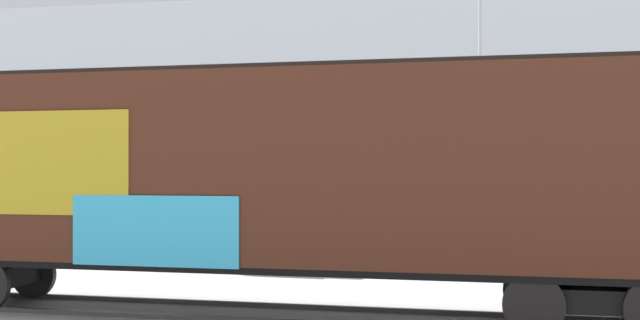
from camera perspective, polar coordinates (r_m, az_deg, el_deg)
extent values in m
plane|color=silver|center=(13.72, -0.11, -11.02)|extent=(260.00, 260.00, 0.00)
cube|color=#4C4742|center=(13.32, -5.84, -11.17)|extent=(59.97, 2.00, 0.08)
cube|color=#4C4742|center=(14.66, -3.98, -10.18)|extent=(59.97, 2.00, 0.08)
cube|color=#472316|center=(13.77, -4.85, -0.53)|extent=(17.43, 3.56, 3.03)
cube|color=#2D2823|center=(13.87, -4.85, 6.24)|extent=(16.48, 0.92, 0.24)
cube|color=#B2931E|center=(13.90, -20.42, -0.18)|extent=(3.82, 0.15, 1.67)
cube|color=#33A5CC|center=(12.78, -11.64, -4.94)|extent=(2.76, 0.12, 1.10)
cube|color=black|center=(13.86, -4.86, -7.22)|extent=(17.04, 2.19, 0.20)
cylinder|color=black|center=(16.55, -19.58, -7.58)|extent=(0.92, 0.15, 0.92)
cube|color=black|center=(13.30, 18.48, -9.10)|extent=(2.14, 1.42, 0.36)
cylinder|color=black|center=(12.54, 14.86, -9.86)|extent=(0.92, 0.15, 0.92)
cylinder|color=black|center=(13.97, 14.68, -8.91)|extent=(0.92, 0.15, 0.92)
cylinder|color=black|center=(14.11, 21.68, -8.80)|extent=(0.92, 0.15, 0.92)
cylinder|color=silver|center=(23.95, 11.27, 5.45)|extent=(0.12, 0.12, 9.99)
cube|color=silver|center=(68.53, 9.12, 3.12)|extent=(133.21, 34.05, 13.76)
cube|color=#1E5933|center=(20.25, -4.73, -5.62)|extent=(4.30, 2.17, 0.77)
cube|color=#2D333D|center=(20.30, -5.43, -3.59)|extent=(1.89, 1.75, 0.65)
cylinder|color=black|center=(20.59, -0.19, -6.61)|extent=(0.66, 0.28, 0.64)
cylinder|color=black|center=(19.02, -1.72, -7.12)|extent=(0.66, 0.28, 0.64)
cylinder|color=black|center=(21.60, -7.38, -6.33)|extent=(0.66, 0.28, 0.64)
cylinder|color=black|center=(20.11, -9.37, -6.75)|extent=(0.66, 0.28, 0.64)
cube|color=#9E8966|center=(19.96, 12.20, -5.85)|extent=(4.77, 2.07, 0.65)
cube|color=#2D333D|center=(19.92, 11.70, -3.92)|extent=(2.18, 1.74, 0.70)
cylinder|color=black|center=(20.84, 16.69, -6.52)|extent=(0.65, 0.26, 0.64)
cylinder|color=black|center=(19.13, 16.88, -7.05)|extent=(0.65, 0.26, 0.64)
cylinder|color=black|center=(20.97, 7.93, -6.50)|extent=(0.65, 0.26, 0.64)
cylinder|color=black|center=(19.27, 7.33, -7.03)|extent=(0.65, 0.26, 0.64)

